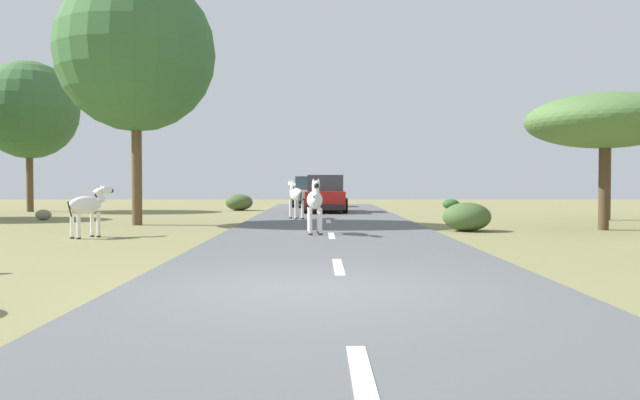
{
  "coord_description": "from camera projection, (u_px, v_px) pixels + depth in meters",
  "views": [
    {
      "loc": [
        0.2,
        -8.22,
        1.44
      ],
      "look_at": [
        0.21,
        13.58,
        0.83
      ],
      "focal_mm": 34.97,
      "sensor_mm": 36.0,
      "label": 1
    }
  ],
  "objects": [
    {
      "name": "lane_markings",
      "position": [
        345.0,
        301.0,
        7.25
      ],
      "size": [
        0.16,
        56.0,
        0.01
      ],
      "color": "silver",
      "rests_on": "road"
    },
    {
      "name": "tree_6",
      "position": [
        135.0,
        53.0,
        20.9
      ],
      "size": [
        5.31,
        5.31,
        8.47
      ],
      "color": "brown",
      "rests_on": "ground_plane"
    },
    {
      "name": "zebra_3",
      "position": [
        295.0,
        195.0,
        23.87
      ],
      "size": [
        0.79,
        1.55,
        1.52
      ],
      "rotation": [
        0.0,
        0.0,
        0.34
      ],
      "color": "silver",
      "rests_on": "road"
    },
    {
      "name": "bush_0",
      "position": [
        466.0,
        217.0,
        18.38
      ],
      "size": [
        1.41,
        1.27,
        0.85
      ],
      "primitive_type": "ellipsoid",
      "color": "#425B2D",
      "rests_on": "ground_plane"
    },
    {
      "name": "ground_plane",
      "position": [
        305.0,
        291.0,
        8.25
      ],
      "size": [
        90.0,
        90.0,
        0.0
      ],
      "primitive_type": "plane",
      "color": "olive"
    },
    {
      "name": "rock_3",
      "position": [
        43.0,
        215.0,
        23.8
      ],
      "size": [
        0.59,
        0.47,
        0.4
      ],
      "primitive_type": "ellipsoid",
      "color": "gray",
      "rests_on": "ground_plane"
    },
    {
      "name": "car_1",
      "position": [
        309.0,
        193.0,
        35.98
      ],
      "size": [
        2.23,
        4.44,
        1.74
      ],
      "rotation": [
        0.0,
        0.0,
        3.21
      ],
      "color": "white",
      "rests_on": "road"
    },
    {
      "name": "tree_2",
      "position": [
        28.0,
        110.0,
        30.54
      ],
      "size": [
        4.77,
        4.77,
        7.39
      ],
      "color": "brown",
      "rests_on": "ground_plane"
    },
    {
      "name": "tree_4",
      "position": [
        607.0,
        112.0,
        23.71
      ],
      "size": [
        3.61,
        3.61,
        4.83
      ],
      "color": "brown",
      "rests_on": "ground_plane"
    },
    {
      "name": "road",
      "position": [
        342.0,
        289.0,
        8.25
      ],
      "size": [
        6.0,
        64.0,
        0.05
      ],
      "primitive_type": "cube",
      "color": "#56595B",
      "rests_on": "ground_plane"
    },
    {
      "name": "car_0",
      "position": [
        325.0,
        195.0,
        29.42
      ],
      "size": [
        2.07,
        4.36,
        1.74
      ],
      "rotation": [
        0.0,
        0.0,
        3.13
      ],
      "color": "red",
      "rests_on": "road"
    },
    {
      "name": "zebra_2",
      "position": [
        87.0,
        206.0,
        16.18
      ],
      "size": [
        0.92,
        1.37,
        1.4
      ],
      "rotation": [
        0.0,
        0.0,
        5.77
      ],
      "color": "silver",
      "rests_on": "ground_plane"
    },
    {
      "name": "tree_1",
      "position": [
        604.0,
        121.0,
        18.76
      ],
      "size": [
        4.67,
        4.67,
        4.11
      ],
      "color": "#4C3823",
      "rests_on": "ground_plane"
    },
    {
      "name": "zebra_0",
      "position": [
        314.0,
        201.0,
        16.69
      ],
      "size": [
        0.48,
        1.6,
        1.51
      ],
      "rotation": [
        0.0,
        0.0,
        3.2
      ],
      "color": "silver",
      "rests_on": "road"
    },
    {
      "name": "bush_3",
      "position": [
        239.0,
        202.0,
        32.04
      ],
      "size": [
        1.4,
        1.26,
        0.84
      ],
      "primitive_type": "ellipsoid",
      "color": "#425B2D",
      "rests_on": "ground_plane"
    },
    {
      "name": "bush_2",
      "position": [
        451.0,
        204.0,
        33.63
      ],
      "size": [
        0.92,
        0.83,
        0.55
      ],
      "primitive_type": "ellipsoid",
      "color": "#2D5628",
      "rests_on": "ground_plane"
    }
  ]
}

